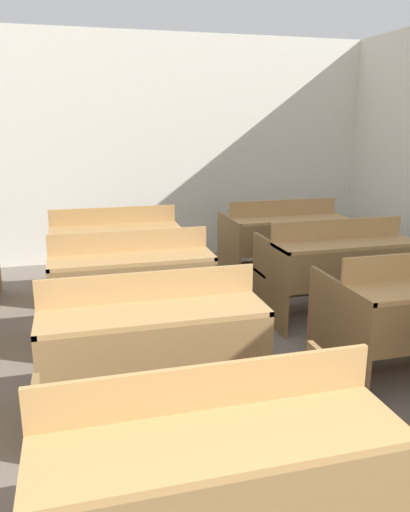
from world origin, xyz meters
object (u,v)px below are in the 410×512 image
Objects in this scene: bench_third_center at (131,282)px; bench_back_center at (115,249)px; bench_third_right at (335,266)px; wastepaper_bin at (353,246)px; bench_front_center at (208,470)px; bench_second_center at (151,342)px; bench_back_right at (282,238)px.

bench_back_center is at bearing 91.35° from bench_third_center.
wastepaper_bin is at bearing 54.56° from bench_third_right.
bench_third_center is at bearing -149.55° from wastepaper_bin.
bench_third_center is 1.15m from bench_back_center.
bench_front_center is 4.16× the size of wastepaper_bin.
bench_back_center is at bearing 148.20° from bench_third_right.
bench_second_center is at bearing -147.94° from bench_third_right.
bench_front_center is at bearing -89.76° from bench_third_center.
bench_back_right is (1.80, 3.48, 0.00)m from bench_front_center.
bench_second_center is at bearing 91.54° from bench_front_center.
bench_third_right is (1.84, 1.15, 0.00)m from bench_second_center.
bench_third_right reaches higher than wastepaper_bin.
bench_front_center is 1.00× the size of bench_third_right.
bench_third_right is (1.81, 2.31, 0.00)m from bench_front_center.
bench_third_center is 3.64m from wastepaper_bin.
bench_back_right is (-0.01, 1.17, 0.00)m from bench_third_right.
bench_third_center is at bearing 90.24° from bench_front_center.
bench_second_center is at bearing -89.87° from bench_back_center.
bench_back_center is 1.84m from bench_back_right.
bench_front_center is 1.00× the size of bench_back_center.
bench_third_right is at bearing -125.44° from wastepaper_bin.
bench_front_center is at bearing -126.90° from wastepaper_bin.
bench_third_center is 1.00× the size of bench_back_center.
bench_back_right reaches higher than wastepaper_bin.
bench_front_center is 3.46m from bench_back_center.
bench_third_right and bench_back_center have the same top height.
bench_front_center is 2.31m from bench_third_center.
bench_third_right is 1.00× the size of bench_back_center.
bench_back_right is (1.83, 2.32, 0.00)m from bench_second_center.
wastepaper_bin is (1.31, 0.66, -0.33)m from bench_back_right.
wastepaper_bin is at bearing 53.10° from bench_front_center.
bench_front_center is at bearing -89.39° from bench_back_center.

